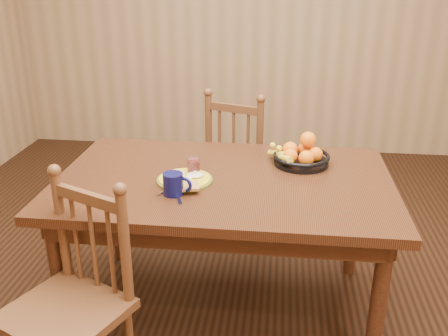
# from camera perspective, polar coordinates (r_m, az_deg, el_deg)

# --- Properties ---
(room) EXTENTS (4.52, 5.02, 2.72)m
(room) POSITION_cam_1_polar(r_m,az_deg,el_deg) (2.22, 0.00, 13.22)
(room) COLOR black
(room) RESTS_ON ground
(dining_table) EXTENTS (1.60, 1.00, 0.75)m
(dining_table) POSITION_cam_1_polar(r_m,az_deg,el_deg) (2.43, 0.00, -2.94)
(dining_table) COLOR black
(dining_table) RESTS_ON ground
(chair_far) EXTENTS (0.55, 0.54, 0.96)m
(chair_far) POSITION_cam_1_polar(r_m,az_deg,el_deg) (3.34, 2.14, 0.62)
(chair_far) COLOR #542D19
(chair_far) RESTS_ON ground
(chair_near) EXTENTS (0.55, 0.54, 0.94)m
(chair_near) POSITION_cam_1_polar(r_m,az_deg,el_deg) (2.14, -17.00, -14.54)
(chair_near) COLOR #542D19
(chair_near) RESTS_ON ground
(breakfast_plate) EXTENTS (0.26, 0.30, 0.04)m
(breakfast_plate) POSITION_cam_1_polar(r_m,az_deg,el_deg) (2.35, -4.49, -1.31)
(breakfast_plate) COLOR #59601E
(breakfast_plate) RESTS_ON dining_table
(fork) EXTENTS (0.06, 0.18, 0.00)m
(fork) POSITION_cam_1_polar(r_m,az_deg,el_deg) (2.22, -4.94, -3.08)
(fork) COLOR silver
(fork) RESTS_ON dining_table
(spoon) EXTENTS (0.06, 0.15, 0.01)m
(spoon) POSITION_cam_1_polar(r_m,az_deg,el_deg) (2.31, -6.68, -2.03)
(spoon) COLOR silver
(spoon) RESTS_ON dining_table
(coffee_mug) EXTENTS (0.13, 0.09, 0.10)m
(coffee_mug) POSITION_cam_1_polar(r_m,az_deg,el_deg) (2.21, -5.71, -1.81)
(coffee_mug) COLOR #0A0B37
(coffee_mug) RESTS_ON dining_table
(juice_glass) EXTENTS (0.06, 0.06, 0.09)m
(juice_glass) POSITION_cam_1_polar(r_m,az_deg,el_deg) (2.41, -3.49, 0.09)
(juice_glass) COLOR silver
(juice_glass) RESTS_ON dining_table
(fruit_bowl) EXTENTS (0.32, 0.29, 0.17)m
(fruit_bowl) POSITION_cam_1_polar(r_m,az_deg,el_deg) (2.57, 8.74, 1.45)
(fruit_bowl) COLOR black
(fruit_bowl) RESTS_ON dining_table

